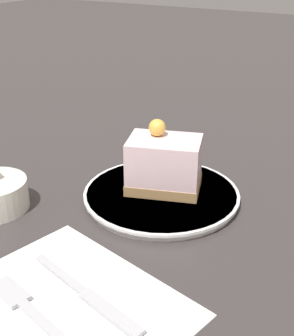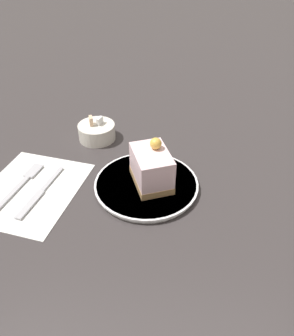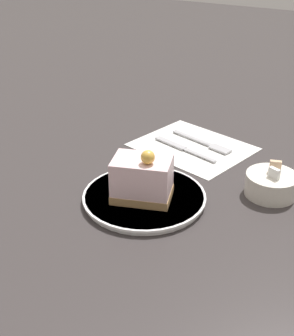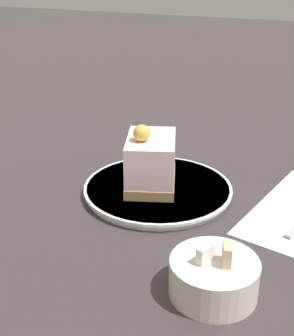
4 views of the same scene
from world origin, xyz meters
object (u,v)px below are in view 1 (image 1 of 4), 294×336
Objects in this scene: cake_slice at (164,164)px; fork at (32,312)px; plate at (161,195)px; knife at (94,299)px.

cake_slice is 0.27m from fork.
cake_slice reaches higher than plate.
cake_slice reaches higher than knife.
plate is at bearing 15.38° from fork.
plate is 1.33× the size of knife.
fork is 0.06m from knife.
plate is 0.04m from cake_slice.
plate is 1.40× the size of fork.
cake_slice reaches higher than fork.
knife is (-0.22, -0.04, -0.00)m from plate.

